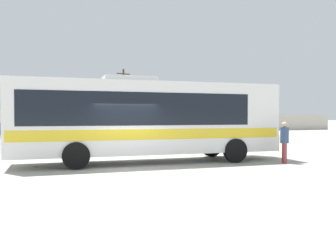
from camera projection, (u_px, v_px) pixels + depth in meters
The scene contains 11 objects.
ground_plane at pixel (85, 148), 23.06m from camera, with size 300.00×300.00×0.00m, color #A3A099.
perimeter_wall at pixel (57, 124), 39.98m from camera, with size 80.00×0.30×2.28m, color #B2AD9E.
coach_bus_white_yellow at pixel (146, 117), 15.57m from camera, with size 11.70×3.46×3.69m.
attendant_by_bus_door at pixel (284, 140), 15.35m from camera, with size 0.47×0.47×1.77m.
parked_car_second_black at pixel (11, 129), 34.26m from camera, with size 4.39×2.12×1.43m.
parked_car_third_maroon at pixel (70, 129), 36.35m from camera, with size 4.15×2.26×1.42m.
parked_car_rightmost_black at pixel (134, 127), 39.68m from camera, with size 4.64×2.10×1.52m.
utility_pole_near at pixel (124, 99), 45.07m from camera, with size 1.78×0.51×7.96m.
roadside_tree_midleft at pixel (18, 96), 41.70m from camera, with size 5.39×5.39×6.65m.
roadside_tree_midright at pixel (132, 97), 45.38m from camera, with size 5.07×5.07×6.59m.
roadside_tree_right at pixel (167, 98), 50.73m from camera, with size 3.75×3.75×6.28m.
Camera 1 is at (-3.85, -13.31, 2.00)m, focal length 38.34 mm.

